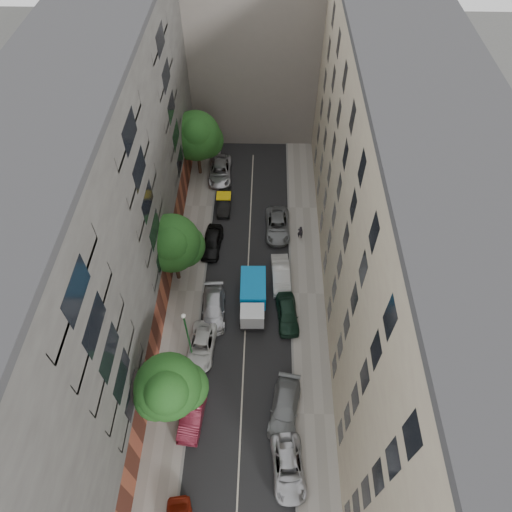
{
  "coord_description": "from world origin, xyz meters",
  "views": [
    {
      "loc": [
        1.43,
        -23.59,
        34.27
      ],
      "look_at": [
        0.84,
        -0.52,
        6.0
      ],
      "focal_mm": 32.0,
      "sensor_mm": 36.0,
      "label": 1
    }
  ],
  "objects_px": {
    "car_right_0": "(288,468)",
    "car_right_3": "(281,275)",
    "pedestrian": "(300,232)",
    "tree_mid": "(172,245)",
    "tree_far": "(197,137)",
    "car_right_2": "(287,314)",
    "car_right_4": "(278,226)",
    "car_left_6": "(220,171)",
    "car_right_1": "(285,408)",
    "car_left_5": "(224,203)",
    "tarp_truck": "(253,297)",
    "car_left_2": "(202,346)",
    "car_left_3": "(214,309)",
    "tree_near": "(170,389)",
    "car_left_1": "(192,413)",
    "lamp_post": "(187,332)",
    "car_left_4": "(212,242)"
  },
  "relations": [
    {
      "from": "lamp_post",
      "to": "pedestrian",
      "type": "height_order",
      "value": "lamp_post"
    },
    {
      "from": "tarp_truck",
      "to": "car_right_2",
      "type": "bearing_deg",
      "value": -23.75
    },
    {
      "from": "tree_mid",
      "to": "car_left_2",
      "type": "bearing_deg",
      "value": -68.71
    },
    {
      "from": "car_right_0",
      "to": "lamp_post",
      "type": "distance_m",
      "value": 11.94
    },
    {
      "from": "car_right_3",
      "to": "pedestrian",
      "type": "bearing_deg",
      "value": 65.66
    },
    {
      "from": "car_right_1",
      "to": "car_right_3",
      "type": "height_order",
      "value": "car_right_3"
    },
    {
      "from": "car_left_2",
      "to": "car_right_4",
      "type": "xyz_separation_m",
      "value": [
        6.3,
        13.6,
        0.06
      ]
    },
    {
      "from": "car_left_2",
      "to": "pedestrian",
      "type": "bearing_deg",
      "value": 60.3
    },
    {
      "from": "car_left_3",
      "to": "lamp_post",
      "type": "height_order",
      "value": "lamp_post"
    },
    {
      "from": "lamp_post",
      "to": "car_right_3",
      "type": "bearing_deg",
      "value": 48.03
    },
    {
      "from": "lamp_post",
      "to": "car_right_1",
      "type": "bearing_deg",
      "value": -30.06
    },
    {
      "from": "car_left_4",
      "to": "car_right_1",
      "type": "height_order",
      "value": "car_left_4"
    },
    {
      "from": "car_left_3",
      "to": "car_right_0",
      "type": "distance_m",
      "value": 14.24
    },
    {
      "from": "pedestrian",
      "to": "car_right_4",
      "type": "bearing_deg",
      "value": -6.78
    },
    {
      "from": "car_left_5",
      "to": "pedestrian",
      "type": "bearing_deg",
      "value": -29.11
    },
    {
      "from": "car_left_6",
      "to": "car_right_1",
      "type": "relative_size",
      "value": 1.09
    },
    {
      "from": "car_left_3",
      "to": "tree_mid",
      "type": "xyz_separation_m",
      "value": [
        -3.5,
        3.6,
        4.18
      ]
    },
    {
      "from": "tree_far",
      "to": "car_right_2",
      "type": "bearing_deg",
      "value": -63.45
    },
    {
      "from": "car_left_4",
      "to": "tree_mid",
      "type": "distance_m",
      "value": 6.36
    },
    {
      "from": "tree_mid",
      "to": "car_right_1",
      "type": "bearing_deg",
      "value": -51.94
    },
    {
      "from": "tree_near",
      "to": "tree_far",
      "type": "height_order",
      "value": "tree_near"
    },
    {
      "from": "car_left_1",
      "to": "car_right_3",
      "type": "bearing_deg",
      "value": 68.06
    },
    {
      "from": "pedestrian",
      "to": "lamp_post",
      "type": "bearing_deg",
      "value": 72.9
    },
    {
      "from": "car_left_1",
      "to": "car_right_1",
      "type": "xyz_separation_m",
      "value": [
        6.85,
        0.6,
        -0.02
      ]
    },
    {
      "from": "car_left_5",
      "to": "tree_mid",
      "type": "xyz_separation_m",
      "value": [
        -3.5,
        -9.6,
        4.25
      ]
    },
    {
      "from": "car_right_1",
      "to": "lamp_post",
      "type": "distance_m",
      "value": 9.24
    },
    {
      "from": "car_left_5",
      "to": "tarp_truck",
      "type": "bearing_deg",
      "value": -75.4
    },
    {
      "from": "car_right_3",
      "to": "tree_far",
      "type": "relative_size",
      "value": 0.6
    },
    {
      "from": "car_right_3",
      "to": "tree_near",
      "type": "height_order",
      "value": "tree_near"
    },
    {
      "from": "car_right_1",
      "to": "pedestrian",
      "type": "bearing_deg",
      "value": 93.81
    },
    {
      "from": "tree_far",
      "to": "car_left_6",
      "type": "bearing_deg",
      "value": -7.73
    },
    {
      "from": "car_right_0",
      "to": "car_right_3",
      "type": "height_order",
      "value": "car_right_3"
    },
    {
      "from": "car_left_2",
      "to": "car_left_4",
      "type": "height_order",
      "value": "car_left_4"
    },
    {
      "from": "car_left_6",
      "to": "car_right_1",
      "type": "bearing_deg",
      "value": -77.59
    },
    {
      "from": "car_left_6",
      "to": "car_right_1",
      "type": "height_order",
      "value": "car_left_6"
    },
    {
      "from": "car_left_4",
      "to": "tree_mid",
      "type": "xyz_separation_m",
      "value": [
        -2.7,
        -4.0,
        4.14
      ]
    },
    {
      "from": "car_left_1",
      "to": "car_right_2",
      "type": "bearing_deg",
      "value": 55.94
    },
    {
      "from": "car_right_2",
      "to": "tree_far",
      "type": "height_order",
      "value": "tree_far"
    },
    {
      "from": "pedestrian",
      "to": "tree_mid",
      "type": "bearing_deg",
      "value": 43.11
    },
    {
      "from": "tree_near",
      "to": "lamp_post",
      "type": "bearing_deg",
      "value": 86.64
    },
    {
      "from": "car_left_4",
      "to": "car_left_6",
      "type": "bearing_deg",
      "value": 94.69
    },
    {
      "from": "tree_far",
      "to": "pedestrian",
      "type": "relative_size",
      "value": 4.97
    },
    {
      "from": "car_left_2",
      "to": "car_left_3",
      "type": "relative_size",
      "value": 0.94
    },
    {
      "from": "car_right_1",
      "to": "lamp_post",
      "type": "xyz_separation_m",
      "value": [
        -7.45,
        4.31,
        3.37
      ]
    },
    {
      "from": "car_left_2",
      "to": "car_right_2",
      "type": "xyz_separation_m",
      "value": [
        7.1,
        3.2,
        0.1
      ]
    },
    {
      "from": "tree_near",
      "to": "car_left_3",
      "type": "bearing_deg",
      "value": 79.81
    },
    {
      "from": "car_left_2",
      "to": "car_left_6",
      "type": "bearing_deg",
      "value": 94.72
    },
    {
      "from": "car_left_4",
      "to": "car_left_1",
      "type": "bearing_deg",
      "value": -85.31
    },
    {
      "from": "car_right_4",
      "to": "tree_far",
      "type": "height_order",
      "value": "tree_far"
    },
    {
      "from": "tarp_truck",
      "to": "car_left_2",
      "type": "bearing_deg",
      "value": -133.75
    }
  ]
}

